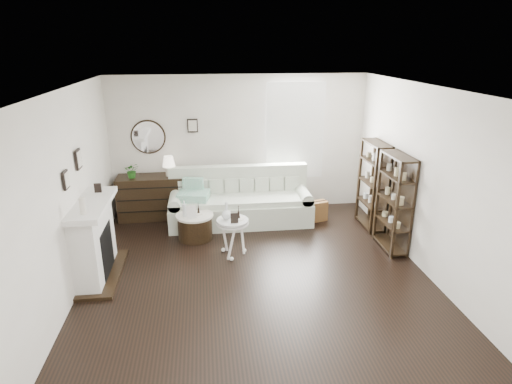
{
  "coord_description": "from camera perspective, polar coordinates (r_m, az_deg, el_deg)",
  "views": [
    {
      "loc": [
        -0.69,
        -5.51,
        3.26
      ],
      "look_at": [
        0.09,
        0.8,
        1.03
      ],
      "focal_mm": 30.0,
      "sensor_mm": 36.0,
      "label": 1
    }
  ],
  "objects": [
    {
      "name": "room",
      "position": [
        8.5,
        2.76,
        8.03
      ],
      "size": [
        5.5,
        5.5,
        5.5
      ],
      "color": "black",
      "rests_on": "ground"
    },
    {
      "name": "fireplace",
      "position": [
        6.62,
        -20.7,
        -6.28
      ],
      "size": [
        0.5,
        1.4,
        1.84
      ],
      "color": "silver",
      "rests_on": "ground"
    },
    {
      "name": "shelf_unit_far",
      "position": [
        8.06,
        15.34,
        0.88
      ],
      "size": [
        0.3,
        0.8,
        1.6
      ],
      "color": "black",
      "rests_on": "ground"
    },
    {
      "name": "shelf_unit_near",
      "position": [
        7.29,
        17.93,
        -1.35
      ],
      "size": [
        0.3,
        0.8,
        1.6
      ],
      "color": "black",
      "rests_on": "ground"
    },
    {
      "name": "sofa",
      "position": [
        8.16,
        -2.14,
        -1.64
      ],
      "size": [
        2.65,
        0.92,
        1.03
      ],
      "color": "beige",
      "rests_on": "ground"
    },
    {
      "name": "quilt",
      "position": [
        7.92,
        -8.34,
        -0.49
      ],
      "size": [
        0.63,
        0.55,
        0.14
      ],
      "primitive_type": "cube",
      "rotation": [
        0.0,
        0.0,
        -0.19
      ],
      "color": "#27915E",
      "rests_on": "sofa"
    },
    {
      "name": "suitcase",
      "position": [
        8.25,
        7.52,
        -2.64
      ],
      "size": [
        0.61,
        0.35,
        0.39
      ],
      "primitive_type": "cube",
      "rotation": [
        0.0,
        0.0,
        0.29
      ],
      "color": "brown",
      "rests_on": "ground"
    },
    {
      "name": "dresser",
      "position": [
        8.54,
        -13.72,
        -0.66
      ],
      "size": [
        1.26,
        0.54,
        0.84
      ],
      "color": "black",
      "rests_on": "ground"
    },
    {
      "name": "table_lamp",
      "position": [
        8.31,
        -11.53,
        3.42
      ],
      "size": [
        0.32,
        0.32,
        0.39
      ],
      "primitive_type": null,
      "rotation": [
        0.0,
        0.0,
        0.38
      ],
      "color": "white",
      "rests_on": "dresser"
    },
    {
      "name": "potted_plant",
      "position": [
        8.36,
        -16.21,
        2.78
      ],
      "size": [
        0.29,
        0.27,
        0.29
      ],
      "primitive_type": "imported",
      "rotation": [
        0.0,
        0.0,
        0.18
      ],
      "color": "#225E1B",
      "rests_on": "dresser"
    },
    {
      "name": "drum_table",
      "position": [
        7.55,
        -8.13,
        -4.55
      ],
      "size": [
        0.65,
        0.65,
        0.45
      ],
      "rotation": [
        0.0,
        0.0,
        0.22
      ],
      "color": "black",
      "rests_on": "ground"
    },
    {
      "name": "pedestal_table",
      "position": [
        6.77,
        -3.15,
        -4.11
      ],
      "size": [
        0.51,
        0.51,
        0.62
      ],
      "rotation": [
        0.0,
        0.0,
        -0.19
      ],
      "color": "white",
      "rests_on": "ground"
    },
    {
      "name": "eiffel_drum",
      "position": [
        7.47,
        -7.69,
        -2.2
      ],
      "size": [
        0.12,
        0.12,
        0.18
      ],
      "primitive_type": null,
      "rotation": [
        0.0,
        0.0,
        0.13
      ],
      "color": "black",
      "rests_on": "drum_table"
    },
    {
      "name": "bottle_drum",
      "position": [
        7.35,
        -9.53,
        -2.24
      ],
      "size": [
        0.07,
        0.07,
        0.28
      ],
      "primitive_type": "cylinder",
      "color": "silver",
      "rests_on": "drum_table"
    },
    {
      "name": "card_frame_drum",
      "position": [
        7.27,
        -8.62,
        -2.69
      ],
      "size": [
        0.18,
        0.11,
        0.22
      ],
      "primitive_type": "cube",
      "rotation": [
        -0.21,
        0.0,
        0.32
      ],
      "color": "silver",
      "rests_on": "drum_table"
    },
    {
      "name": "eiffel_ped",
      "position": [
        6.75,
        -2.34,
        -2.78
      ],
      "size": [
        0.12,
        0.12,
        0.2
      ],
      "primitive_type": null,
      "rotation": [
        0.0,
        0.0,
        -0.1
      ],
      "color": "black",
      "rests_on": "pedestal_table"
    },
    {
      "name": "flask_ped",
      "position": [
        6.71,
        -3.96,
        -2.52
      ],
      "size": [
        0.16,
        0.16,
        0.29
      ],
      "primitive_type": null,
      "color": "silver",
      "rests_on": "pedestal_table"
    },
    {
      "name": "card_frame_ped",
      "position": [
        6.6,
        -2.9,
        -3.51
      ],
      "size": [
        0.12,
        0.05,
        0.16
      ],
      "primitive_type": "cube",
      "rotation": [
        -0.21,
        0.0,
        0.02
      ],
      "color": "black",
      "rests_on": "pedestal_table"
    }
  ]
}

